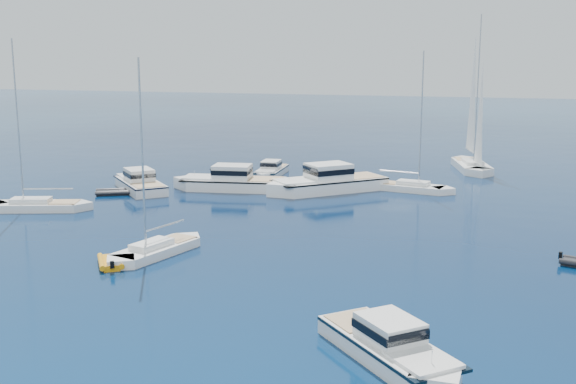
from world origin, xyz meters
name	(u,v)px	position (x,y,z in m)	size (l,w,h in m)	color
ground	(141,337)	(0.00, 0.00, 0.00)	(400.00, 400.00, 0.00)	navy
motor_cruiser_right	(391,360)	(11.88, 0.93, 0.00)	(2.85, 9.31, 2.45)	silver
motor_cruiser_centre	(230,189)	(-9.71, 35.86, 0.00)	(3.72, 12.14, 3.19)	silver
motor_cruiser_far_l	(139,190)	(-18.35, 33.11, 0.00)	(3.21, 10.48, 2.75)	silver
motor_cruiser_distant	(326,191)	(-0.30, 37.72, 0.00)	(4.11, 13.44, 3.53)	white
motor_cruiser_horizon	(271,175)	(-8.43, 44.92, 0.00)	(2.48, 8.12, 2.13)	silver
sailboat_fore	(156,255)	(-5.90, 12.84, 0.00)	(2.41, 9.26, 13.61)	white
sailboat_mid_l	(36,210)	(-22.30, 22.15, 0.00)	(2.68, 10.30, 15.14)	silver
sailboat_centre	(409,191)	(7.51, 40.45, 0.00)	(2.50, 9.62, 14.14)	white
sailboat_sails_r	(471,170)	(12.76, 55.62, 0.00)	(3.24, 12.46, 18.32)	silver
tender_yellow	(111,265)	(-7.52, 9.78, 0.00)	(1.81, 3.22, 0.95)	orange
tender_grey_far	(116,194)	(-19.39, 30.35, 0.00)	(2.12, 3.91, 0.95)	black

